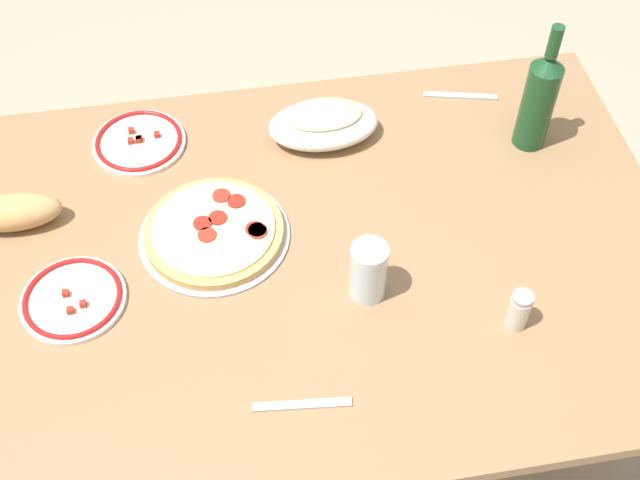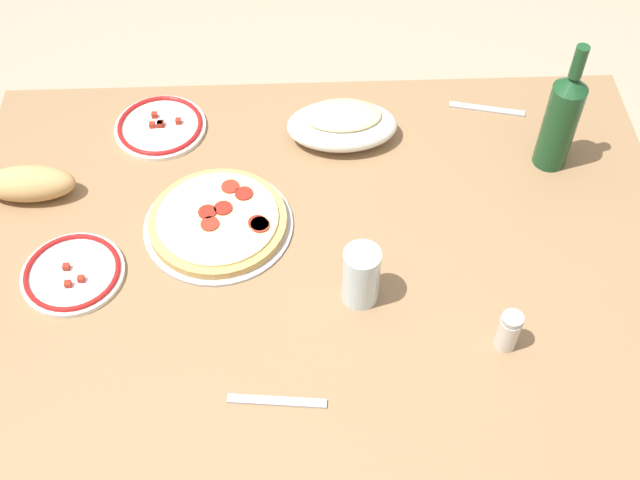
{
  "view_description": "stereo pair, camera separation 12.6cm",
  "coord_description": "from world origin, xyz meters",
  "px_view_note": "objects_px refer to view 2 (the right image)",
  "views": [
    {
      "loc": [
        -0.16,
        -0.97,
        1.99
      ],
      "look_at": [
        0.0,
        0.0,
        0.76
      ],
      "focal_mm": 45.8,
      "sensor_mm": 36.0,
      "label": 1
    },
    {
      "loc": [
        -0.04,
        -0.98,
        1.99
      ],
      "look_at": [
        0.0,
        0.0,
        0.76
      ],
      "focal_mm": 45.8,
      "sensor_mm": 36.0,
      "label": 2
    }
  ],
  "objects_px": {
    "pepperoni_pizza": "(218,222)",
    "bread_loaf": "(29,184)",
    "baked_pasta_dish": "(342,124)",
    "water_glass": "(361,276)",
    "side_plate_far": "(73,273)",
    "dining_table": "(320,281)",
    "wine_bottle": "(561,119)",
    "spice_shaker": "(509,331)",
    "side_plate_near": "(160,126)"
  },
  "relations": [
    {
      "from": "pepperoni_pizza",
      "to": "spice_shaker",
      "type": "relative_size",
      "value": 3.45
    },
    {
      "from": "side_plate_far",
      "to": "water_glass",
      "type": "bearing_deg",
      "value": -7.12
    },
    {
      "from": "dining_table",
      "to": "spice_shaker",
      "type": "bearing_deg",
      "value": -35.25
    },
    {
      "from": "dining_table",
      "to": "side_plate_far",
      "type": "distance_m",
      "value": 0.49
    },
    {
      "from": "dining_table",
      "to": "wine_bottle",
      "type": "bearing_deg",
      "value": 24.04
    },
    {
      "from": "water_glass",
      "to": "bread_loaf",
      "type": "distance_m",
      "value": 0.71
    },
    {
      "from": "pepperoni_pizza",
      "to": "bread_loaf",
      "type": "height_order",
      "value": "bread_loaf"
    },
    {
      "from": "side_plate_far",
      "to": "bread_loaf",
      "type": "xyz_separation_m",
      "value": [
        -0.11,
        0.21,
        0.03
      ]
    },
    {
      "from": "side_plate_near",
      "to": "bread_loaf",
      "type": "relative_size",
      "value": 1.06
    },
    {
      "from": "dining_table",
      "to": "pepperoni_pizza",
      "type": "relative_size",
      "value": 4.75
    },
    {
      "from": "spice_shaker",
      "to": "side_plate_far",
      "type": "bearing_deg",
      "value": 167.06
    },
    {
      "from": "baked_pasta_dish",
      "to": "wine_bottle",
      "type": "xyz_separation_m",
      "value": [
        0.44,
        -0.09,
        0.08
      ]
    },
    {
      "from": "wine_bottle",
      "to": "spice_shaker",
      "type": "distance_m",
      "value": 0.49
    },
    {
      "from": "pepperoni_pizza",
      "to": "side_plate_far",
      "type": "height_order",
      "value": "pepperoni_pizza"
    },
    {
      "from": "wine_bottle",
      "to": "water_glass",
      "type": "relative_size",
      "value": 2.37
    },
    {
      "from": "pepperoni_pizza",
      "to": "spice_shaker",
      "type": "distance_m",
      "value": 0.6
    },
    {
      "from": "baked_pasta_dish",
      "to": "bread_loaf",
      "type": "distance_m",
      "value": 0.66
    },
    {
      "from": "pepperoni_pizza",
      "to": "side_plate_near",
      "type": "bearing_deg",
      "value": 116.08
    },
    {
      "from": "bread_loaf",
      "to": "dining_table",
      "type": "bearing_deg",
      "value": -15.74
    },
    {
      "from": "side_plate_near",
      "to": "side_plate_far",
      "type": "bearing_deg",
      "value": -108.47
    },
    {
      "from": "pepperoni_pizza",
      "to": "baked_pasta_dish",
      "type": "bearing_deg",
      "value": 43.26
    },
    {
      "from": "baked_pasta_dish",
      "to": "side_plate_near",
      "type": "bearing_deg",
      "value": 174.11
    },
    {
      "from": "pepperoni_pizza",
      "to": "baked_pasta_dish",
      "type": "xyz_separation_m",
      "value": [
        0.26,
        0.24,
        0.03
      ]
    },
    {
      "from": "baked_pasta_dish",
      "to": "pepperoni_pizza",
      "type": "bearing_deg",
      "value": -136.74
    },
    {
      "from": "dining_table",
      "to": "side_plate_far",
      "type": "xyz_separation_m",
      "value": [
        -0.47,
        -0.05,
        0.11
      ]
    },
    {
      "from": "pepperoni_pizza",
      "to": "spice_shaker",
      "type": "bearing_deg",
      "value": -29.44
    },
    {
      "from": "pepperoni_pizza",
      "to": "wine_bottle",
      "type": "relative_size",
      "value": 0.99
    },
    {
      "from": "side_plate_far",
      "to": "spice_shaker",
      "type": "height_order",
      "value": "spice_shaker"
    },
    {
      "from": "water_glass",
      "to": "side_plate_near",
      "type": "relative_size",
      "value": 0.63
    },
    {
      "from": "baked_pasta_dish",
      "to": "side_plate_near",
      "type": "xyz_separation_m",
      "value": [
        -0.4,
        0.04,
        -0.03
      ]
    },
    {
      "from": "water_glass",
      "to": "side_plate_far",
      "type": "distance_m",
      "value": 0.55
    },
    {
      "from": "baked_pasta_dish",
      "to": "wine_bottle",
      "type": "bearing_deg",
      "value": -11.48
    },
    {
      "from": "side_plate_near",
      "to": "side_plate_far",
      "type": "relative_size",
      "value": 1.03
    },
    {
      "from": "water_glass",
      "to": "bread_loaf",
      "type": "height_order",
      "value": "water_glass"
    },
    {
      "from": "dining_table",
      "to": "water_glass",
      "type": "relative_size",
      "value": 11.17
    },
    {
      "from": "dining_table",
      "to": "side_plate_far",
      "type": "height_order",
      "value": "side_plate_far"
    },
    {
      "from": "wine_bottle",
      "to": "side_plate_far",
      "type": "bearing_deg",
      "value": -164.61
    },
    {
      "from": "dining_table",
      "to": "wine_bottle",
      "type": "xyz_separation_m",
      "value": [
        0.5,
        0.22,
        0.23
      ]
    },
    {
      "from": "dining_table",
      "to": "pepperoni_pizza",
      "type": "xyz_separation_m",
      "value": [
        -0.2,
        0.07,
        0.12
      ]
    },
    {
      "from": "side_plate_near",
      "to": "spice_shaker",
      "type": "xyz_separation_m",
      "value": [
        0.66,
        -0.58,
        0.03
      ]
    },
    {
      "from": "side_plate_near",
      "to": "spice_shaker",
      "type": "relative_size",
      "value": 2.32
    },
    {
      "from": "water_glass",
      "to": "wine_bottle",
      "type": "bearing_deg",
      "value": 38.05
    },
    {
      "from": "side_plate_near",
      "to": "wine_bottle",
      "type": "bearing_deg",
      "value": -8.84
    },
    {
      "from": "bread_loaf",
      "to": "spice_shaker",
      "type": "xyz_separation_m",
      "value": [
        0.91,
        -0.39,
        0.01
      ]
    },
    {
      "from": "baked_pasta_dish",
      "to": "spice_shaker",
      "type": "height_order",
      "value": "spice_shaker"
    },
    {
      "from": "wine_bottle",
      "to": "bread_loaf",
      "type": "relative_size",
      "value": 1.59
    },
    {
      "from": "side_plate_near",
      "to": "side_plate_far",
      "type": "xyz_separation_m",
      "value": [
        -0.13,
        -0.4,
        -0.0
      ]
    },
    {
      "from": "pepperoni_pizza",
      "to": "bread_loaf",
      "type": "distance_m",
      "value": 0.4
    },
    {
      "from": "water_glass",
      "to": "spice_shaker",
      "type": "xyz_separation_m",
      "value": [
        0.25,
        -0.11,
        -0.02
      ]
    },
    {
      "from": "dining_table",
      "to": "wine_bottle",
      "type": "relative_size",
      "value": 4.71
    }
  ]
}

